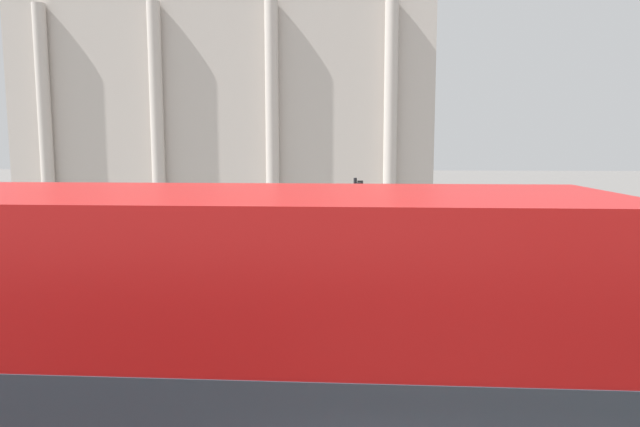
# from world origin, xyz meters

# --- Properties ---
(double_decker_bus) EXTENTS (10.75, 2.77, 4.00)m
(double_decker_bus) POSITION_xyz_m (-3.54, 3.36, 2.24)
(double_decker_bus) COLOR black
(double_decker_bus) RESTS_ON ground_plane
(plaza_building_left) EXTENTS (30.48, 14.81, 16.99)m
(plaza_building_left) POSITION_xyz_m (-10.38, 43.93, 8.50)
(plaza_building_left) COLOR #BCB2A8
(plaza_building_left) RESTS_ON ground_plane
(traffic_light_near) EXTENTS (0.42, 0.24, 3.55)m
(traffic_light_near) POSITION_xyz_m (-0.49, 11.71, 2.33)
(traffic_light_near) COLOR black
(traffic_light_near) RESTS_ON ground_plane
(traffic_light_mid) EXTENTS (0.42, 0.24, 3.28)m
(traffic_light_mid) POSITION_xyz_m (-0.60, 18.41, 2.16)
(traffic_light_mid) COLOR black
(traffic_light_mid) RESTS_ON ground_plane
(pedestrian_white) EXTENTS (0.32, 0.32, 1.67)m
(pedestrian_white) POSITION_xyz_m (8.08, 20.37, 0.96)
(pedestrian_white) COLOR #282B33
(pedestrian_white) RESTS_ON ground_plane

